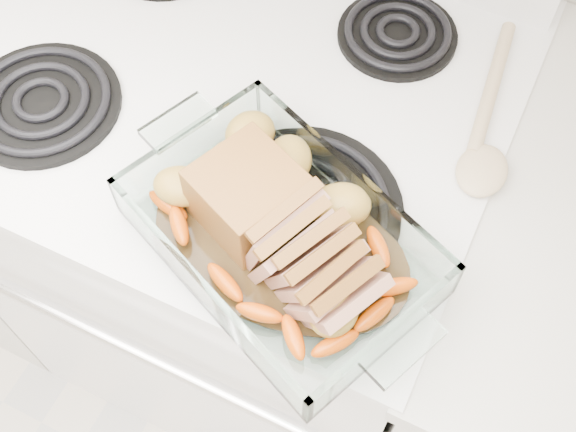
% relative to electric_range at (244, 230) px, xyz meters
% --- Properties ---
extents(electric_range, '(0.78, 0.70, 1.12)m').
position_rel_electric_range_xyz_m(electric_range, '(0.00, 0.00, 0.00)').
color(electric_range, white).
rests_on(electric_range, ground).
extents(baking_dish, '(0.34, 0.22, 0.07)m').
position_rel_electric_range_xyz_m(baking_dish, '(0.19, -0.22, 0.48)').
color(baking_dish, silver).
rests_on(baking_dish, electric_range).
extents(pork_roast, '(0.24, 0.11, 0.09)m').
position_rel_electric_range_xyz_m(pork_roast, '(0.18, -0.22, 0.51)').
color(pork_roast, brown).
rests_on(pork_roast, baking_dish).
extents(roast_vegetables, '(0.38, 0.21, 0.05)m').
position_rel_electric_range_xyz_m(roast_vegetables, '(0.19, -0.18, 0.49)').
color(roast_vegetables, '#EC4D0C').
rests_on(roast_vegetables, baking_dish).
extents(wooden_spoon, '(0.08, 0.29, 0.02)m').
position_rel_electric_range_xyz_m(wooden_spoon, '(0.36, 0.04, 0.46)').
color(wooden_spoon, tan).
rests_on(wooden_spoon, electric_range).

